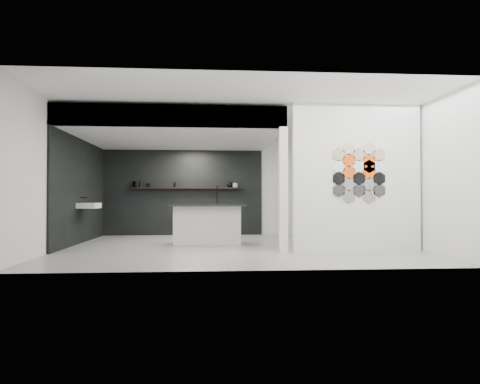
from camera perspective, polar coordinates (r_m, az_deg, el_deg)
name	(u,v)px	position (r m, az deg, el deg)	size (l,w,h in m)	color
floor	(236,247)	(9.01, -0.50, -7.33)	(7.00, 6.00, 0.01)	gray
partition_panel	(356,178)	(8.42, 15.24, 1.82)	(2.45, 0.15, 2.80)	silver
bay_clad_back	(183,193)	(11.93, -7.65, -0.08)	(4.40, 0.04, 2.35)	black
bay_clad_left	(81,191)	(10.36, -20.41, 0.10)	(0.04, 4.00, 2.35)	black
bulkhead	(178,132)	(10.08, -8.33, 7.92)	(4.40, 4.00, 0.40)	silver
corner_column	(283,190)	(8.06, 5.78, 0.32)	(0.16, 0.16, 2.35)	silver
fascia_beam	(170,116)	(8.20, -9.33, 9.98)	(4.40, 0.16, 0.40)	silver
wall_basin	(89,206)	(10.10, -19.48, -1.73)	(0.40, 0.60, 0.12)	silver
display_shelf	(186,188)	(11.82, -7.19, 0.54)	(3.00, 0.15, 0.04)	black
kitchen_island	(207,224)	(9.54, -4.45, -4.21)	(1.70, 0.82, 1.34)	silver
stockpot	(136,184)	(11.98, -13.66, 1.01)	(0.19, 0.19, 0.16)	black
kettle	(230,185)	(11.82, -1.33, 0.97)	(0.16, 0.16, 0.14)	black
glass_bowl	(235,185)	(11.83, -0.65, 0.88)	(0.15, 0.15, 0.11)	gray
glass_vase	(235,185)	(11.83, -0.65, 0.92)	(0.09, 0.09, 0.12)	gray
bottle_dark	(175,185)	(11.85, -8.72, 0.97)	(0.05, 0.05, 0.14)	black
utensil_cup	(148,185)	(11.93, -12.13, 0.89)	(0.09, 0.09, 0.11)	black
hex_tile_cluster	(360,172)	(8.36, 15.65, 2.57)	(1.04, 0.02, 1.16)	#2D2D2D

